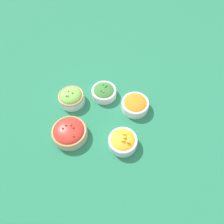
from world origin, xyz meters
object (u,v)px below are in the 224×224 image
object	(u,v)px
bowl_squash	(123,141)
bowl_cherry_tomatoes	(69,132)
bowl_lettuce	(71,97)
bowl_broccoli	(104,92)
bowl_carrots	(135,104)

from	to	relation	value
bowl_squash	bowl_cherry_tomatoes	world-z (taller)	same
bowl_lettuce	bowl_cherry_tomatoes	distance (m)	0.18
bowl_broccoli	bowl_cherry_tomatoes	bearing A→B (deg)	42.69
bowl_broccoli	bowl_lettuce	xyz separation A→B (m)	(0.16, -0.00, 0.01)
bowl_squash	bowl_broccoli	bearing A→B (deg)	-86.34
bowl_carrots	bowl_broccoli	world-z (taller)	same
bowl_lettuce	bowl_carrots	bearing A→B (deg)	158.70
bowl_broccoli	bowl_cherry_tomatoes	world-z (taller)	bowl_cherry_tomatoes
bowl_carrots	bowl_cherry_tomatoes	bearing A→B (deg)	12.32
bowl_carrots	bowl_squash	world-z (taller)	bowl_squash
bowl_cherry_tomatoes	bowl_broccoli	bearing A→B (deg)	-137.31
bowl_carrots	bowl_lettuce	distance (m)	0.30
bowl_carrots	bowl_broccoli	bearing A→B (deg)	-41.46
bowl_squash	bowl_cherry_tomatoes	distance (m)	0.23
bowl_squash	bowl_carrots	bearing A→B (deg)	-122.45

